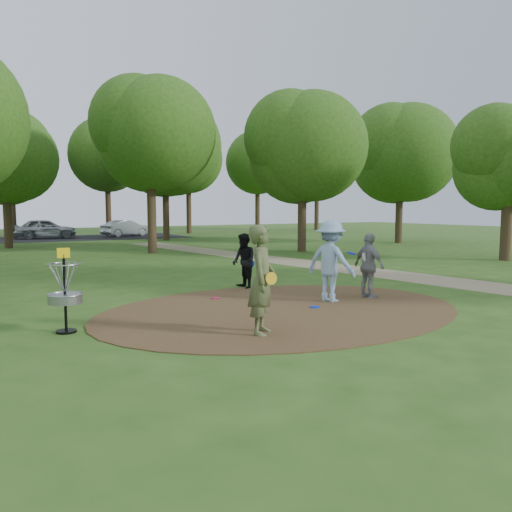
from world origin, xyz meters
TOP-DOWN VIEW (x-y plane):
  - ground at (0.00, 0.00)m, footprint 100.00×100.00m
  - dirt_clearing at (0.00, 0.00)m, footprint 8.40×8.40m
  - footpath at (6.50, 2.00)m, footprint 7.55×39.89m
  - parking_lot at (2.00, 30.00)m, footprint 14.00×8.00m
  - player_observer_with_disc at (-1.50, -1.59)m, footprint 0.82×0.85m
  - player_throwing_with_disc at (1.53, 0.26)m, footprint 1.37×1.44m
  - player_walking_with_disc at (0.68, 3.05)m, footprint 0.63×0.78m
  - player_waiting_with_disc at (2.63, 0.13)m, footprint 0.47×0.97m
  - disc_ground_blue at (0.72, -0.20)m, footprint 0.22×0.22m
  - disc_ground_red at (-0.74, 1.93)m, footprint 0.22×0.22m
  - car_left at (-0.99, 30.44)m, footprint 4.39×2.01m
  - car_right at (4.89, 30.22)m, footprint 4.09×2.57m
  - disc_golf_basket at (-4.50, 0.30)m, footprint 0.63×0.63m
  - tree_ring at (2.28, 9.74)m, footprint 37.77×45.84m

SIDE VIEW (x-z plane):
  - ground at x=0.00m, z-range 0.00..0.00m
  - parking_lot at x=2.00m, z-range 0.00..0.01m
  - footpath at x=6.50m, z-range 0.00..0.01m
  - dirt_clearing at x=0.00m, z-range 0.00..0.02m
  - disc_ground_blue at x=0.72m, z-range 0.02..0.04m
  - disc_ground_red at x=-0.74m, z-range 0.02..0.04m
  - car_right at x=4.89m, z-range 0.00..1.27m
  - car_left at x=-0.99m, z-range 0.00..1.46m
  - player_walking_with_disc at x=0.68m, z-range 0.00..1.55m
  - player_waiting_with_disc at x=2.63m, z-range 0.00..1.64m
  - disc_golf_basket at x=-4.50m, z-range 0.10..1.64m
  - player_throwing_with_disc at x=1.53m, z-range 0.00..1.95m
  - player_observer_with_disc at x=-1.50m, z-range 0.00..1.96m
  - tree_ring at x=2.28m, z-range 0.53..10.15m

